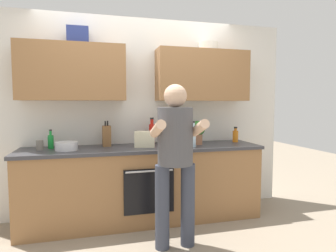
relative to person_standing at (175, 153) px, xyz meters
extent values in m
plane|color=gray|center=(-0.18, 0.72, -0.94)|extent=(12.00, 12.00, 0.00)
cube|color=silver|center=(-0.18, 1.08, 0.31)|extent=(4.00, 0.06, 2.50)
cube|color=olive|center=(-0.98, 0.89, 0.83)|extent=(1.20, 0.32, 0.65)
cube|color=olive|center=(0.62, 0.89, 0.83)|extent=(1.20, 0.32, 0.65)
cylinder|color=silver|center=(0.70, 0.89, 1.21)|extent=(0.25, 0.25, 0.10)
cube|color=navy|center=(-0.91, 0.89, 1.25)|extent=(0.24, 0.20, 0.19)
cube|color=olive|center=(-0.18, 0.72, -0.51)|extent=(2.80, 0.60, 0.86)
cube|color=#38383D|center=(-0.18, 0.72, -0.06)|extent=(2.84, 0.64, 0.04)
cube|color=black|center=(-0.18, 0.41, -0.49)|extent=(0.56, 0.02, 0.50)
cylinder|color=silver|center=(-0.18, 0.39, -0.26)|extent=(0.52, 0.02, 0.02)
cylinder|color=#383D4C|center=(-0.13, 0.01, -0.53)|extent=(0.14, 0.14, 0.83)
cylinder|color=#383D4C|center=(0.13, 0.01, -0.53)|extent=(0.14, 0.14, 0.83)
cylinder|color=#4C4C51|center=(0.00, 0.01, 0.16)|extent=(0.34, 0.34, 0.55)
sphere|color=#D8AD8C|center=(0.00, 0.01, 0.55)|extent=(0.22, 0.22, 0.22)
cylinder|color=#D8AD8C|center=(-0.20, -0.11, 0.24)|extent=(0.09, 0.31, 0.19)
cylinder|color=#D8AD8C|center=(0.20, -0.11, 0.24)|extent=(0.09, 0.31, 0.19)
cylinder|color=olive|center=(0.21, 0.65, 0.07)|extent=(0.06, 0.06, 0.22)
cylinder|color=olive|center=(0.21, 0.65, 0.21)|extent=(0.03, 0.03, 0.07)
cylinder|color=black|center=(0.21, 0.65, 0.25)|extent=(0.04, 0.04, 0.02)
cylinder|color=#198C33|center=(-1.24, 0.86, 0.03)|extent=(0.06, 0.06, 0.15)
cylinder|color=#198C33|center=(-1.24, 0.86, 0.14)|extent=(0.03, 0.03, 0.05)
cylinder|color=black|center=(-1.24, 0.86, 0.17)|extent=(0.03, 0.03, 0.01)
cylinder|color=red|center=(-0.04, 0.91, 0.08)|extent=(0.07, 0.07, 0.25)
cylinder|color=red|center=(-0.04, 0.91, 0.24)|extent=(0.04, 0.04, 0.07)
cylinder|color=black|center=(-0.04, 0.91, 0.28)|extent=(0.05, 0.05, 0.02)
cylinder|color=orange|center=(1.07, 0.83, 0.03)|extent=(0.07, 0.07, 0.15)
cylinder|color=orange|center=(1.07, 0.83, 0.13)|extent=(0.04, 0.04, 0.03)
cylinder|color=black|center=(1.07, 0.83, 0.15)|extent=(0.04, 0.04, 0.02)
cylinder|color=silver|center=(0.38, 0.55, 0.08)|extent=(0.06, 0.06, 0.24)
cylinder|color=silver|center=(0.38, 0.55, 0.22)|extent=(0.03, 0.03, 0.05)
cylinder|color=black|center=(0.38, 0.55, 0.25)|extent=(0.04, 0.04, 0.02)
cylinder|color=slate|center=(-1.34, 0.77, 0.01)|extent=(0.08, 0.08, 0.11)
cylinder|color=silver|center=(-1.05, 0.69, 0.00)|extent=(0.24, 0.24, 0.09)
cube|color=brown|center=(-0.61, 0.89, 0.08)|extent=(0.10, 0.14, 0.25)
cylinder|color=black|center=(-0.62, 0.87, 0.23)|extent=(0.02, 0.02, 0.06)
cylinder|color=black|center=(-0.59, 0.91, 0.23)|extent=(0.02, 0.02, 0.06)
cylinder|color=#9E6647|center=(0.50, 0.74, 0.02)|extent=(0.12, 0.12, 0.13)
sphere|color=#2D6B28|center=(0.50, 0.74, 0.16)|extent=(0.19, 0.19, 0.19)
cube|color=beige|center=(-0.17, 0.71, 0.05)|extent=(0.26, 0.21, 0.18)
camera|label=1|loc=(-0.76, -2.63, 0.47)|focal=30.74mm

